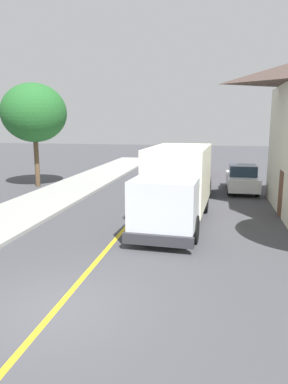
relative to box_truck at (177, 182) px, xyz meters
The scene contains 7 objects.
ground_plane 8.41m from the box_truck, 103.65° to the right, with size 120.00×120.00×0.00m, color #424247.
centre_line_yellow 3.30m from the box_truck, 133.96° to the left, with size 0.16×56.00×0.01m, color gold.
box_truck is the anchor object (origin of this frame).
parked_car_near 7.42m from the box_truck, 86.46° to the left, with size 1.91×4.44×1.67m.
parked_car_mid 14.58m from the box_truck, 90.34° to the left, with size 1.96×4.46×1.67m.
parked_van_across 8.43m from the box_truck, 67.08° to the left, with size 1.83×4.41×1.67m.
street_tree_down_block 12.57m from the box_truck, 145.23° to the left, with size 4.18×4.18×6.71m.
Camera 1 is at (3.48, -7.13, 4.27)m, focal length 33.84 mm.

